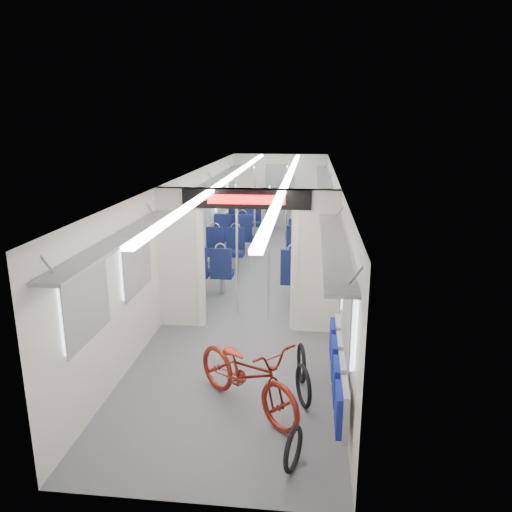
# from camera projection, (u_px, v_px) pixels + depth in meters

# --- Properties ---
(carriage) EXTENTS (12.00, 12.02, 2.31)m
(carriage) POSITION_uv_depth(u_px,v_px,m) (259.00, 218.00, 9.58)
(carriage) COLOR #515456
(carriage) RESTS_ON ground
(bicycle) EXTENTS (1.70, 1.64, 0.92)m
(bicycle) POSITION_uv_depth(u_px,v_px,m) (247.00, 373.00, 5.84)
(bicycle) COLOR maroon
(bicycle) RESTS_ON ground
(flip_bench) EXTENTS (0.12, 2.10, 0.51)m
(flip_bench) POSITION_uv_depth(u_px,v_px,m) (338.00, 369.00, 5.69)
(flip_bench) COLOR gray
(flip_bench) RESTS_ON carriage
(bike_hoop_a) EXTENTS (0.19, 0.46, 0.46)m
(bike_hoop_a) POSITION_uv_depth(u_px,v_px,m) (293.00, 451.00, 4.86)
(bike_hoop_a) COLOR black
(bike_hoop_a) RESTS_ON ground
(bike_hoop_b) EXTENTS (0.22, 0.52, 0.53)m
(bike_hoop_b) POSITION_uv_depth(u_px,v_px,m) (303.00, 388.00, 5.95)
(bike_hoop_b) COLOR black
(bike_hoop_b) RESTS_ON ground
(bike_hoop_c) EXTENTS (0.14, 0.52, 0.52)m
(bike_hoop_c) POSITION_uv_depth(u_px,v_px,m) (301.00, 365.00, 6.51)
(bike_hoop_c) COLOR black
(bike_hoop_c) RESTS_ON ground
(seat_bay_near_left) EXTENTS (0.89, 1.97, 1.07)m
(seat_bay_near_left) POSITION_uv_depth(u_px,v_px,m) (218.00, 257.00, 10.53)
(seat_bay_near_left) COLOR #0D143A
(seat_bay_near_left) RESTS_ON ground
(seat_bay_near_right) EXTENTS (0.94, 2.23, 1.15)m
(seat_bay_near_right) POSITION_uv_depth(u_px,v_px,m) (307.00, 259.00, 10.23)
(seat_bay_near_right) COLOR #0D143A
(seat_bay_near_right) RESTS_ON ground
(seat_bay_far_left) EXTENTS (0.96, 2.31, 1.17)m
(seat_bay_far_left) POSITION_uv_depth(u_px,v_px,m) (240.00, 224.00, 13.59)
(seat_bay_far_left) COLOR #0D143A
(seat_bay_far_left) RESTS_ON ground
(seat_bay_far_right) EXTENTS (0.94, 2.19, 1.14)m
(seat_bay_far_right) POSITION_uv_depth(u_px,v_px,m) (308.00, 229.00, 13.08)
(seat_bay_far_right) COLOR #0D143A
(seat_bay_far_right) RESTS_ON ground
(stanchion_near_left) EXTENTS (0.04, 0.04, 2.30)m
(stanchion_near_left) POSITION_uv_depth(u_px,v_px,m) (237.00, 252.00, 8.51)
(stanchion_near_left) COLOR silver
(stanchion_near_left) RESTS_ON ground
(stanchion_near_right) EXTENTS (0.04, 0.04, 2.30)m
(stanchion_near_right) POSITION_uv_depth(u_px,v_px,m) (269.00, 255.00, 8.33)
(stanchion_near_right) COLOR silver
(stanchion_near_right) RESTS_ON ground
(stanchion_far_left) EXTENTS (0.04, 0.04, 2.30)m
(stanchion_far_left) POSITION_uv_depth(u_px,v_px,m) (255.00, 216.00, 11.61)
(stanchion_far_left) COLOR silver
(stanchion_far_left) RESTS_ON ground
(stanchion_far_right) EXTENTS (0.04, 0.04, 2.30)m
(stanchion_far_right) POSITION_uv_depth(u_px,v_px,m) (286.00, 214.00, 11.84)
(stanchion_far_right) COLOR silver
(stanchion_far_right) RESTS_ON ground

